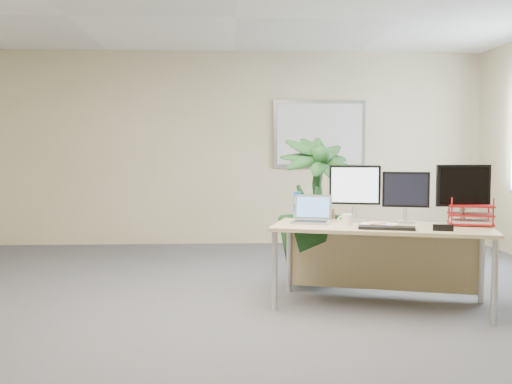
{
  "coord_description": "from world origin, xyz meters",
  "views": [
    {
      "loc": [
        -0.09,
        -4.04,
        1.3
      ],
      "look_at": [
        0.13,
        0.35,
        0.99
      ],
      "focal_mm": 40.0,
      "sensor_mm": 36.0,
      "label": 1
    }
  ],
  "objects_px": {
    "monitor_right": "(406,194)",
    "laptop": "(312,216)",
    "monitor_left": "(355,189)",
    "desk": "(381,241)",
    "floor_plant": "(314,209)"
  },
  "relations": [
    {
      "from": "desk",
      "to": "monitor_left",
      "type": "xyz_separation_m",
      "value": [
        -0.19,
        0.21,
        0.43
      ]
    },
    {
      "from": "desk",
      "to": "floor_plant",
      "type": "height_order",
      "value": "floor_plant"
    },
    {
      "from": "desk",
      "to": "monitor_right",
      "type": "bearing_deg",
      "value": 21.83
    },
    {
      "from": "desk",
      "to": "monitor_left",
      "type": "relative_size",
      "value": 3.87
    },
    {
      "from": "floor_plant",
      "to": "laptop",
      "type": "distance_m",
      "value": 0.54
    },
    {
      "from": "monitor_right",
      "to": "laptop",
      "type": "relative_size",
      "value": 1.12
    },
    {
      "from": "floor_plant",
      "to": "desk",
      "type": "bearing_deg",
      "value": -55.52
    },
    {
      "from": "monitor_left",
      "to": "desk",
      "type": "bearing_deg",
      "value": -47.69
    },
    {
      "from": "floor_plant",
      "to": "monitor_left",
      "type": "bearing_deg",
      "value": -59.39
    },
    {
      "from": "floor_plant",
      "to": "monitor_right",
      "type": "height_order",
      "value": "floor_plant"
    },
    {
      "from": "desk",
      "to": "laptop",
      "type": "distance_m",
      "value": 0.63
    },
    {
      "from": "monitor_right",
      "to": "laptop",
      "type": "xyz_separation_m",
      "value": [
        -0.81,
        0.06,
        -0.2
      ]
    },
    {
      "from": "desk",
      "to": "floor_plant",
      "type": "xyz_separation_m",
      "value": [
        -0.47,
        0.69,
        0.21
      ]
    },
    {
      "from": "floor_plant",
      "to": "monitor_left",
      "type": "height_order",
      "value": "floor_plant"
    },
    {
      "from": "monitor_right",
      "to": "laptop",
      "type": "distance_m",
      "value": 0.83
    }
  ]
}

